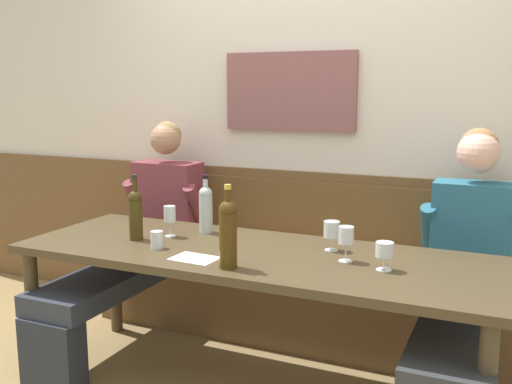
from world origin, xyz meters
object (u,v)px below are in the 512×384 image
object	(u,v)px
wine_glass_mid_left	(385,250)
wine_glass_right_end	(332,231)
dining_table	(252,266)
water_tumbler_center	(157,240)
wine_bottle_amber_mid	(206,208)
wine_glass_mid_right	(170,215)
wine_glass_center_rear	(346,237)
wine_bottle_clear_water	(228,232)
wine_bottle_green_tall	(136,213)
wall_bench	(299,294)
person_center_right_seat	(137,238)
person_right_seat	(466,275)

from	to	relation	value
wine_glass_mid_left	wine_glass_right_end	bearing A→B (deg)	145.11
dining_table	water_tumbler_center	world-z (taller)	water_tumbler_center
wine_bottle_amber_mid	wine_glass_mid_right	bearing A→B (deg)	-129.67
dining_table	wine_glass_mid_left	world-z (taller)	wine_glass_mid_left
wine_glass_mid_right	wine_glass_center_rear	world-z (taller)	wine_glass_mid_right
wine_bottle_clear_water	wine_glass_mid_right	xyz separation A→B (m)	(-0.53, 0.36, -0.04)
dining_table	wine_glass_mid_left	xyz separation A→B (m)	(0.64, -0.04, 0.16)
wine_bottle_green_tall	wine_bottle_amber_mid	bearing A→B (deg)	48.14
wine_bottle_green_tall	wine_bottle_clear_water	distance (m)	0.69
wall_bench	wine_glass_right_end	size ratio (longest dim) A/B	18.18
wine_bottle_green_tall	wine_glass_center_rear	bearing A→B (deg)	3.47
wine_glass_center_rear	person_center_right_seat	bearing A→B (deg)	167.09
dining_table	person_right_seat	bearing A→B (deg)	19.28
wine_bottle_amber_mid	person_center_right_seat	bearing A→B (deg)	169.69
wine_glass_center_rear	wall_bench	bearing A→B (deg)	124.31
wine_bottle_amber_mid	wine_glass_mid_left	xyz separation A→B (m)	(1.02, -0.27, -0.05)
dining_table	person_right_seat	xyz separation A→B (m)	(0.95, 0.33, -0.02)
person_right_seat	wine_glass_mid_left	xyz separation A→B (m)	(-0.31, -0.38, 0.18)
wine_bottle_amber_mid	wine_glass_mid_right	xyz separation A→B (m)	(-0.13, -0.16, -0.02)
person_right_seat	wine_bottle_clear_water	xyz separation A→B (m)	(-0.93, -0.62, 0.26)
wine_bottle_amber_mid	wine_bottle_green_tall	bearing A→B (deg)	-131.86
dining_table	wine_glass_mid_left	bearing A→B (deg)	-3.78
dining_table	wine_glass_mid_right	bearing A→B (deg)	171.52
person_center_right_seat	water_tumbler_center	world-z (taller)	person_center_right_seat
dining_table	wine_bottle_clear_water	world-z (taller)	wine_bottle_clear_water
wine_bottle_amber_mid	wine_glass_right_end	size ratio (longest dim) A/B	2.19
wall_bench	person_right_seat	bearing A→B (deg)	-20.32
wine_bottle_amber_mid	wine_glass_right_end	xyz separation A→B (m)	(0.72, -0.07, -0.04)
wine_glass_mid_left	wine_glass_center_rear	bearing A→B (deg)	162.69
wall_bench	wine_glass_mid_left	xyz separation A→B (m)	(0.64, -0.73, 0.54)
person_right_seat	wine_bottle_green_tall	size ratio (longest dim) A/B	3.85
person_center_right_seat	wine_bottle_green_tall	size ratio (longest dim) A/B	3.82
wine_bottle_clear_water	wine_bottle_amber_mid	bearing A→B (deg)	127.54
wine_bottle_green_tall	wine_glass_mid_left	size ratio (longest dim) A/B	2.73
wine_bottle_green_tall	wall_bench	bearing A→B (deg)	49.38
wine_bottle_amber_mid	wine_glass_mid_left	world-z (taller)	wine_bottle_amber_mid
wall_bench	person_center_right_seat	xyz separation A→B (m)	(-0.90, -0.36, 0.34)
dining_table	water_tumbler_center	distance (m)	0.48
dining_table	wine_bottle_green_tall	distance (m)	0.67
wall_bench	wine_bottle_amber_mid	xyz separation A→B (m)	(-0.38, -0.45, 0.58)
wall_bench	wine_glass_mid_right	xyz separation A→B (m)	(-0.51, -0.61, 0.56)
wall_bench	wine_bottle_amber_mid	world-z (taller)	wine_bottle_amber_mid
person_center_right_seat	wine_bottle_green_tall	distance (m)	0.53
water_tumbler_center	wine_glass_center_rear	bearing A→B (deg)	10.19
wine_bottle_amber_mid	wine_glass_center_rear	bearing A→B (deg)	-14.51
dining_table	wine_glass_right_end	bearing A→B (deg)	25.46
dining_table	wine_glass_mid_left	distance (m)	0.66
wine_bottle_clear_water	wine_glass_center_rear	xyz separation A→B (m)	(0.44, 0.30, -0.05)
wall_bench	dining_table	world-z (taller)	wall_bench
person_right_seat	wine_bottle_green_tall	bearing A→B (deg)	-166.37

